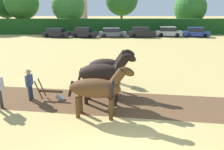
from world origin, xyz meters
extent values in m
cube|color=brown|center=(-4.63, 4.84, 0.00)|extent=(25.63, 6.28, 0.01)
cube|color=#194719|center=(0.00, 33.54, 1.33)|extent=(76.72, 1.42, 2.65)
cylinder|color=#4C3823|center=(-21.16, 39.31, 1.79)|extent=(0.44, 0.44, 3.58)
sphere|color=#1E4C1E|center=(-21.16, 39.31, 4.94)|extent=(4.93, 4.93, 4.93)
cylinder|color=#4C3823|center=(-17.09, 36.99, 1.84)|extent=(0.44, 0.44, 3.68)
sphere|color=#2D6628|center=(-17.09, 36.99, 5.39)|extent=(6.20, 6.20, 6.20)
cylinder|color=#4C3823|center=(-8.67, 38.06, 1.52)|extent=(0.44, 0.44, 3.04)
sphere|color=#387533|center=(-8.67, 38.06, 4.77)|extent=(6.27, 6.27, 6.27)
cylinder|color=#4C3823|center=(1.53, 38.31, 2.17)|extent=(0.44, 0.44, 4.34)
cylinder|color=#423323|center=(14.60, 37.87, 1.36)|extent=(0.44, 0.44, 2.71)
sphere|color=#2D6628|center=(14.60, 37.87, 4.37)|extent=(6.04, 6.04, 6.04)
cylinder|color=gray|center=(-10.75, 77.05, 4.63)|extent=(2.88, 2.88, 9.26)
ellipsoid|color=#513319|center=(-1.04, 2.89, 1.28)|extent=(2.27, 1.14, 0.81)
cylinder|color=#513319|center=(-0.31, 3.02, 0.46)|extent=(0.18, 0.18, 0.92)
cylinder|color=#513319|center=(-0.37, 2.56, 0.46)|extent=(0.18, 0.18, 0.92)
cylinder|color=#513319|center=(-1.71, 3.22, 0.46)|extent=(0.18, 0.18, 0.92)
cylinder|color=#513319|center=(-1.77, 2.75, 0.46)|extent=(0.18, 0.18, 0.92)
cylinder|color=#513319|center=(-0.12, 2.76, 1.76)|extent=(0.82, 0.48, 0.88)
ellipsoid|color=#513319|center=(0.29, 2.71, 2.05)|extent=(0.71, 0.35, 0.54)
cube|color=black|center=(0.06, 2.74, 1.93)|extent=(0.42, 0.14, 0.56)
cylinder|color=black|center=(-2.07, 3.03, 1.20)|extent=(0.31, 0.16, 0.71)
torus|color=black|center=(-0.29, 2.79, 1.34)|extent=(0.22, 0.84, 0.83)
ellipsoid|color=black|center=(-0.85, 4.33, 1.47)|extent=(2.29, 1.30, 0.96)
cylinder|color=black|center=(-0.11, 4.51, 0.52)|extent=(0.18, 0.18, 1.04)
cylinder|color=black|center=(-0.18, 3.96, 0.52)|extent=(0.18, 0.18, 1.04)
cylinder|color=black|center=(-1.51, 4.70, 0.52)|extent=(0.18, 0.18, 1.04)
cylinder|color=black|center=(-1.58, 4.15, 0.52)|extent=(0.18, 0.18, 1.04)
cylinder|color=black|center=(0.07, 4.20, 1.99)|extent=(0.90, 0.57, 0.94)
ellipsoid|color=black|center=(0.49, 4.14, 2.30)|extent=(0.71, 0.35, 0.54)
cube|color=black|center=(0.26, 4.18, 2.19)|extent=(0.44, 0.14, 0.58)
cylinder|color=black|center=(-1.87, 4.47, 1.37)|extent=(0.31, 0.16, 0.71)
torus|color=black|center=(-0.09, 4.22, 1.55)|extent=(0.24, 0.98, 0.97)
ellipsoid|color=black|center=(-0.65, 5.77, 1.41)|extent=(2.04, 1.21, 0.92)
cylinder|color=black|center=(0.01, 5.94, 0.50)|extent=(0.18, 0.18, 1.00)
cylinder|color=black|center=(-0.06, 5.42, 0.50)|extent=(0.18, 0.18, 1.00)
cylinder|color=black|center=(-1.23, 6.11, 0.50)|extent=(0.18, 0.18, 1.00)
cylinder|color=black|center=(-1.31, 5.59, 0.50)|extent=(0.18, 0.18, 1.00)
cylinder|color=black|center=(0.16, 5.66, 1.91)|extent=(0.88, 0.54, 0.92)
ellipsoid|color=black|center=(0.58, 5.60, 2.21)|extent=(0.71, 0.35, 0.54)
cube|color=gray|center=(0.35, 5.63, 2.11)|extent=(0.43, 0.14, 0.57)
cylinder|color=gray|center=(-1.56, 5.89, 1.31)|extent=(0.31, 0.16, 0.71)
torus|color=black|center=(0.02, 5.68, 1.48)|extent=(0.23, 0.94, 0.93)
cube|color=#4C331E|center=(-3.42, 4.68, 0.45)|extent=(1.23, 0.26, 0.12)
cube|color=#939399|center=(-2.94, 4.61, 0.10)|extent=(0.50, 0.26, 0.39)
cylinder|color=#4C331E|center=(-3.94, 4.95, 0.55)|extent=(0.40, 0.11, 0.96)
cylinder|color=#4C331E|center=(-4.00, 4.56, 0.55)|extent=(0.40, 0.11, 0.96)
cylinder|color=#28334C|center=(-4.43, 4.75, 0.39)|extent=(0.14, 0.14, 0.77)
cylinder|color=#28334C|center=(-4.45, 4.55, 0.39)|extent=(0.14, 0.14, 0.77)
cube|color=#3D5184|center=(-4.44, 4.65, 1.05)|extent=(0.22, 0.46, 0.55)
sphere|color=tan|center=(-4.44, 4.65, 1.43)|extent=(0.21, 0.21, 0.21)
cylinder|color=#3D5184|center=(-4.43, 4.92, 1.02)|extent=(0.09, 0.09, 0.52)
cylinder|color=#3D5184|center=(-4.45, 4.38, 1.02)|extent=(0.09, 0.09, 0.52)
cylinder|color=tan|center=(-4.44, 4.65, 1.49)|extent=(0.40, 0.40, 0.02)
cylinder|color=tan|center=(-4.44, 4.65, 1.54)|extent=(0.20, 0.20, 0.10)
cylinder|color=#38332D|center=(0.13, 7.22, 0.41)|extent=(0.14, 0.14, 0.82)
cylinder|color=#38332D|center=(0.06, 7.01, 0.41)|extent=(0.14, 0.14, 0.82)
cube|color=#3D5184|center=(0.09, 7.12, 1.12)|extent=(0.34, 0.52, 0.58)
sphere|color=tan|center=(0.09, 7.12, 1.52)|extent=(0.22, 0.22, 0.22)
cylinder|color=#3D5184|center=(0.19, 7.39, 1.09)|extent=(0.09, 0.09, 0.55)
cylinder|color=#3D5184|center=(0.00, 6.85, 1.09)|extent=(0.09, 0.09, 0.55)
cylinder|color=#38332D|center=(-5.47, 3.70, 0.44)|extent=(0.14, 0.14, 0.88)
cylinder|color=#B7B7BC|center=(-5.35, 3.84, 1.16)|extent=(0.09, 0.09, 0.58)
cube|color=black|center=(-9.05, 29.32, 0.51)|extent=(4.48, 2.55, 0.65)
cube|color=black|center=(-9.26, 29.36, 1.09)|extent=(2.79, 2.06, 0.52)
cube|color=black|center=(-9.26, 29.36, 1.38)|extent=(2.79, 2.06, 0.06)
cylinder|color=black|center=(-7.62, 29.85, 0.34)|extent=(0.70, 0.34, 0.67)
cylinder|color=black|center=(-7.91, 28.30, 0.34)|extent=(0.70, 0.34, 0.67)
cylinder|color=black|center=(-10.19, 30.33, 0.34)|extent=(0.70, 0.34, 0.67)
cylinder|color=black|center=(-10.48, 28.78, 0.34)|extent=(0.70, 0.34, 0.67)
cube|color=black|center=(-4.67, 29.04, 0.52)|extent=(4.10, 2.43, 0.71)
cube|color=black|center=(-4.86, 29.08, 1.18)|extent=(2.56, 1.96, 0.60)
cube|color=black|center=(-4.86, 29.08, 1.50)|extent=(2.56, 1.96, 0.06)
cylinder|color=black|center=(-3.36, 29.54, 0.31)|extent=(0.65, 0.34, 0.62)
cylinder|color=black|center=(-3.65, 28.08, 0.31)|extent=(0.65, 0.34, 0.62)
cylinder|color=black|center=(-5.70, 30.01, 0.31)|extent=(0.65, 0.34, 0.62)
cylinder|color=black|center=(-5.98, 28.54, 0.31)|extent=(0.65, 0.34, 0.62)
cube|color=#565B66|center=(-0.23, 29.52, 0.51)|extent=(4.38, 1.92, 0.66)
cube|color=black|center=(-0.45, 29.51, 1.10)|extent=(2.64, 1.70, 0.53)
cube|color=#565B66|center=(-0.45, 29.51, 1.40)|extent=(2.64, 1.70, 0.06)
cylinder|color=black|center=(1.10, 30.35, 0.32)|extent=(0.65, 0.23, 0.64)
cylinder|color=black|center=(1.13, 28.74, 0.32)|extent=(0.65, 0.23, 0.64)
cylinder|color=black|center=(-1.59, 30.29, 0.32)|extent=(0.65, 0.23, 0.64)
cylinder|color=black|center=(-1.56, 28.69, 0.32)|extent=(0.65, 0.23, 0.64)
cube|color=black|center=(4.38, 29.32, 0.55)|extent=(4.17, 1.86, 0.73)
cube|color=black|center=(4.17, 29.32, 1.22)|extent=(2.51, 1.67, 0.61)
cube|color=black|center=(4.17, 29.32, 1.56)|extent=(2.51, 1.67, 0.06)
cylinder|color=black|center=(5.67, 30.14, 0.33)|extent=(0.67, 0.22, 0.67)
cylinder|color=black|center=(5.67, 28.51, 0.33)|extent=(0.67, 0.22, 0.67)
cylinder|color=black|center=(3.08, 30.13, 0.33)|extent=(0.67, 0.22, 0.67)
cylinder|color=black|center=(3.09, 28.50, 0.33)|extent=(0.67, 0.22, 0.67)
cube|color=#A8A8B2|center=(8.83, 30.07, 0.55)|extent=(4.25, 2.35, 0.73)
cube|color=black|center=(8.63, 30.09, 1.21)|extent=(2.62, 1.96, 0.60)
cube|color=#A8A8B2|center=(8.63, 30.09, 1.55)|extent=(2.62, 1.96, 0.06)
cylinder|color=black|center=(10.18, 30.71, 0.33)|extent=(0.69, 0.30, 0.67)
cylinder|color=black|center=(9.97, 29.10, 0.33)|extent=(0.69, 0.30, 0.67)
cylinder|color=black|center=(7.69, 31.03, 0.33)|extent=(0.69, 0.30, 0.67)
cylinder|color=black|center=(7.48, 29.42, 0.33)|extent=(0.69, 0.30, 0.67)
cube|color=navy|center=(13.13, 29.62, 0.53)|extent=(4.09, 2.36, 0.70)
cube|color=black|center=(12.94, 29.65, 1.18)|extent=(2.54, 1.92, 0.58)
cube|color=navy|center=(12.94, 29.65, 1.50)|extent=(2.54, 1.92, 0.06)
cylinder|color=black|center=(14.44, 30.14, 0.33)|extent=(0.68, 0.33, 0.65)
cylinder|color=black|center=(14.18, 28.68, 0.33)|extent=(0.68, 0.33, 0.65)
cylinder|color=black|center=(12.09, 30.56, 0.33)|extent=(0.68, 0.33, 0.65)
cylinder|color=black|center=(11.83, 29.09, 0.33)|extent=(0.68, 0.33, 0.65)
camera|label=1|loc=(-0.33, -5.60, 4.47)|focal=35.00mm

